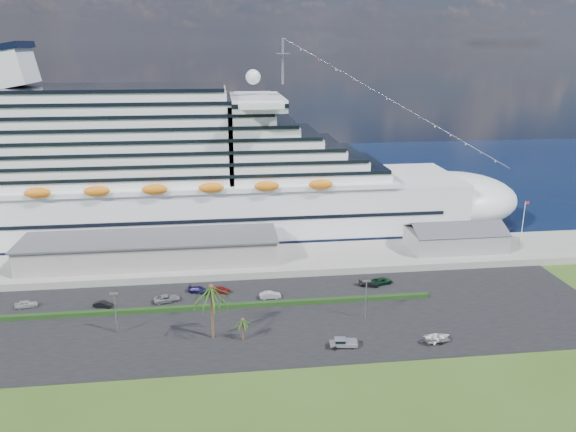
{
  "coord_description": "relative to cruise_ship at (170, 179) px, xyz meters",
  "views": [
    {
      "loc": [
        -7.55,
        -90.17,
        52.56
      ],
      "look_at": [
        7.23,
        30.0,
        15.25
      ],
      "focal_mm": 35.0,
      "sensor_mm": 36.0,
      "label": 1
    }
  ],
  "objects": [
    {
      "name": "wharf",
      "position": [
        21.53,
        -24.0,
        -15.79
      ],
      "size": [
        240.0,
        20.0,
        1.8
      ],
      "primitive_type": "cube",
      "color": "gray",
      "rests_on": "ground"
    },
    {
      "name": "port_shed",
      "position": [
        73.53,
        -24.0,
        -12.3
      ],
      "size": [
        24.0,
        12.31,
        7.37
      ],
      "color": "gray",
      "rests_on": "wharf"
    },
    {
      "name": "parked_car_2",
      "position": [
        1.69,
        -43.47,
        -15.83
      ],
      "size": [
        5.83,
        3.7,
        1.5
      ],
      "primitive_type": "imported",
      "rotation": [
        0.0,
        0.0,
        1.81
      ],
      "color": "gray",
      "rests_on": "asphalt_lot"
    },
    {
      "name": "hedge",
      "position": [
        13.53,
        -48.0,
        -16.12
      ],
      "size": [
        88.0,
        1.1,
        0.9
      ],
      "primitive_type": "cube",
      "color": "black",
      "rests_on": "asphalt_lot"
    },
    {
      "name": "palm_tall",
      "position": [
        11.53,
        -60.0,
        -7.49
      ],
      "size": [
        8.82,
        8.82,
        11.13
      ],
      "color": "#47301E",
      "rests_on": "ground"
    },
    {
      "name": "parked_car_5",
      "position": [
        23.63,
        -44.46,
        -15.83
      ],
      "size": [
        4.59,
        1.73,
        1.5
      ],
      "primitive_type": "imported",
      "rotation": [
        0.0,
        0.0,
        1.6
      ],
      "color": "#B7B9BE",
      "rests_on": "asphalt_lot"
    },
    {
      "name": "parked_car_6",
      "position": [
        49.41,
        -40.09,
        -15.86
      ],
      "size": [
        5.54,
        3.39,
        1.43
      ],
      "primitive_type": "imported",
      "rotation": [
        0.0,
        0.0,
        1.78
      ],
      "color": "black",
      "rests_on": "asphalt_lot"
    },
    {
      "name": "palm_short",
      "position": [
        17.03,
        -61.5,
        -13.03
      ],
      "size": [
        3.53,
        3.53,
        4.56
      ],
      "color": "#47301E",
      "rests_on": "ground"
    },
    {
      "name": "cruise_ship",
      "position": [
        0.0,
        0.0,
        0.0
      ],
      "size": [
        191.0,
        38.0,
        54.0
      ],
      "color": "silver",
      "rests_on": "ground"
    },
    {
      "name": "parked_car_3",
      "position": [
        8.38,
        -39.83,
        -15.87
      ],
      "size": [
        5.24,
        3.58,
        1.41
      ],
      "primitive_type": "imported",
      "rotation": [
        0.0,
        0.0,
        1.21
      ],
      "color": "#161342",
      "rests_on": "asphalt_lot"
    },
    {
      "name": "pickup_truck",
      "position": [
        34.76,
        -66.35,
        -15.61
      ],
      "size": [
        5.17,
        2.41,
        1.76
      ],
      "color": "black",
      "rests_on": "asphalt_lot"
    },
    {
      "name": "asphalt_lot",
      "position": [
        21.53,
        -53.0,
        -16.63
      ],
      "size": [
        140.0,
        38.0,
        0.12
      ],
      "primitive_type": "cube",
      "color": "black",
      "rests_on": "ground"
    },
    {
      "name": "lamp_post_right",
      "position": [
        41.53,
        -56.0,
        -11.35
      ],
      "size": [
        1.6,
        0.35,
        8.27
      ],
      "color": "gray",
      "rests_on": "asphalt_lot"
    },
    {
      "name": "flagpole",
      "position": [
        91.57,
        -24.0,
        -8.43
      ],
      "size": [
        1.08,
        0.16,
        12.0
      ],
      "color": "silver",
      "rests_on": "wharf"
    },
    {
      "name": "boat_trailer",
      "position": [
        52.24,
        -66.91,
        -15.47
      ],
      "size": [
        6.01,
        4.42,
        1.66
      ],
      "color": "gray",
      "rests_on": "asphalt_lot"
    },
    {
      "name": "water",
      "position": [
        21.53,
        66.0,
        -16.68
      ],
      "size": [
        420.0,
        160.0,
        0.02
      ],
      "primitive_type": "cube",
      "color": "black",
      "rests_on": "ground"
    },
    {
      "name": "parked_car_0",
      "position": [
        -27.05,
        -42.65,
        -15.82
      ],
      "size": [
        4.68,
        2.58,
        1.51
      ],
      "primitive_type": "imported",
      "rotation": [
        0.0,
        0.0,
        1.76
      ],
      "color": "#B7B7B9",
      "rests_on": "asphalt_lot"
    },
    {
      "name": "lamp_post_left",
      "position": [
        -6.47,
        -56.0,
        -11.35
      ],
      "size": [
        1.6,
        0.35,
        8.27
      ],
      "color": "gray",
      "rests_on": "asphalt_lot"
    },
    {
      "name": "terminal_building",
      "position": [
        -3.47,
        -24.0,
        -11.68
      ],
      "size": [
        61.0,
        15.0,
        6.3
      ],
      "color": "gray",
      "rests_on": "wharf"
    },
    {
      "name": "parked_car_7",
      "position": [
        46.26,
        -40.95,
        -15.91
      ],
      "size": [
        4.9,
        3.15,
        1.32
      ],
      "primitive_type": "imported",
      "rotation": [
        0.0,
        0.0,
        1.26
      ],
      "color": "black",
      "rests_on": "asphalt_lot"
    },
    {
      "name": "parked_car_4",
      "position": [
        13.05,
        -40.37,
        -15.84
      ],
      "size": [
        4.58,
        2.73,
        1.46
      ],
      "primitive_type": "imported",
      "rotation": [
        0.0,
        0.0,
        1.32
      ],
      "color": "maroon",
      "rests_on": "asphalt_lot"
    },
    {
      "name": "ground",
      "position": [
        21.53,
        -64.0,
        -16.69
      ],
      "size": [
        420.0,
        420.0,
        0.0
      ],
      "primitive_type": "plane",
      "color": "#354D19",
      "rests_on": "ground"
    },
    {
      "name": "parked_car_1",
      "position": [
        -11.18,
        -44.56,
        -15.91
      ],
      "size": [
        4.24,
        2.35,
        1.32
      ],
      "primitive_type": "imported",
      "rotation": [
        0.0,
        0.0,
        1.32
      ],
      "color": "black",
      "rests_on": "asphalt_lot"
    }
  ]
}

